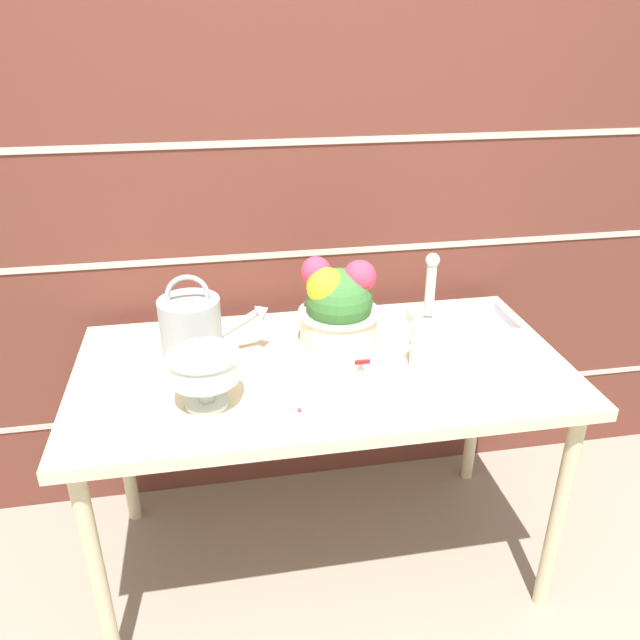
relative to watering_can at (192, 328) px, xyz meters
name	(u,v)px	position (x,y,z in m)	size (l,w,h in m)	color
ground_plane	(322,555)	(0.35, -0.10, -0.84)	(12.00, 12.00, 0.00)	gray
brick_wall	(297,197)	(0.35, 0.36, 0.26)	(3.60, 0.08, 2.20)	brown
patio_table	(322,384)	(0.35, -0.10, -0.16)	(1.38, 0.71, 0.74)	beige
watering_can	(192,328)	(0.00, 0.00, 0.00)	(0.32, 0.17, 0.26)	#9EA3A8
crystal_pedestal_bowl	(204,369)	(0.03, -0.25, 0.01)	(0.18, 0.18, 0.15)	silver
flower_planter	(338,306)	(0.42, 0.03, 0.02)	(0.25, 0.25, 0.26)	beige
glass_decanter	(426,334)	(0.63, -0.16, 0.01)	(0.08, 0.08, 0.34)	silver
figurine_vase	(360,373)	(0.42, -0.28, -0.03)	(0.07, 0.07, 0.17)	white
wire_tray	(463,327)	(0.83, 0.03, -0.09)	(0.31, 0.20, 0.04)	#B7B7BC
fallen_petal	(299,410)	(0.26, -0.32, -0.09)	(0.01, 0.01, 0.01)	#E03856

